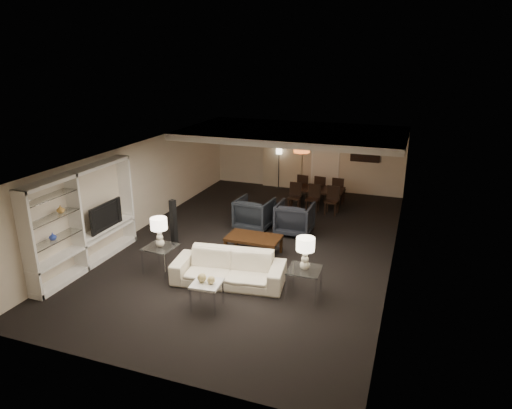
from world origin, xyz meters
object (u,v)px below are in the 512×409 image
object	(u,v)px
vase_amber	(60,209)
dining_table	(317,197)
coffee_table	(254,245)
chair_fr	(339,190)
side_table_right	(304,283)
chair_nl	(294,197)
television	(102,215)
chair_nm	(313,199)
sofa	(229,268)
pendant_light	(302,149)
floor_speaker	(174,223)
marble_table	(207,295)
table_lamp_right	(305,254)
vase_blue	(53,236)
side_table_left	(161,259)
armchair_left	(254,213)
armchair_right	(295,218)
chair_nr	(331,201)
chair_fm	(321,188)
floor_lamp	(279,169)
chair_fl	(304,186)
table_lamp_left	(159,232)

from	to	relation	value
vase_amber	dining_table	size ratio (longest dim) A/B	0.10
coffee_table	chair_fr	xyz separation A→B (m)	(1.26, 4.94, 0.20)
coffee_table	dining_table	size ratio (longest dim) A/B	0.79
side_table_right	chair_nl	distance (m)	5.50
television	chair_nm	bearing A→B (deg)	-39.65
sofa	television	xyz separation A→B (m)	(-3.46, 0.27, 0.72)
pendant_light	floor_speaker	bearing A→B (deg)	-118.22
marble_table	vase_amber	size ratio (longest dim) A/B	3.18
table_lamp_right	chair_nl	bearing A→B (deg)	107.34
marble_table	vase_blue	bearing A→B (deg)	-176.27
pendant_light	coffee_table	size ratio (longest dim) A/B	0.39
table_lamp_right	dining_table	xyz separation A→B (m)	(-1.04, 5.89, -0.67)
television	side_table_left	bearing A→B (deg)	-98.85
armchair_left	dining_table	world-z (taller)	armchair_left
table_lamp_right	floor_speaker	distance (m)	4.17
chair_fr	vase_amber	bearing A→B (deg)	62.52
armchair_right	chair_nr	world-z (taller)	armchair_right
floor_speaker	vase_amber	bearing A→B (deg)	-103.89
marble_table	floor_speaker	bearing A→B (deg)	130.43
armchair_right	pendant_light	bearing A→B (deg)	-79.17
coffee_table	dining_table	bearing A→B (deg)	81.23
sofa	coffee_table	size ratio (longest dim) A/B	1.82
floor_speaker	chair_nl	xyz separation A→B (m)	(2.25, 3.78, -0.18)
floor_speaker	chair_nm	distance (m)	4.74
pendant_light	chair_fr	xyz separation A→B (m)	(1.14, 0.78, -1.48)
side_table_right	chair_nl	bearing A→B (deg)	107.34
side_table_left	vase_amber	distance (m)	2.45
side_table_left	chair_fm	xyz separation A→B (m)	(2.36, 6.54, 0.13)
armchair_left	floor_speaker	world-z (taller)	floor_speaker
vase_blue	vase_amber	xyz separation A→B (m)	(0.00, 0.33, 0.51)
chair_nr	floor_lamp	distance (m)	3.29
side_table_right	vase_amber	size ratio (longest dim) A/B	3.81
side_table_right	table_lamp_right	xyz separation A→B (m)	(0.00, 0.00, 0.66)
pendant_light	chair_nr	bearing A→B (deg)	-24.52
sofa	chair_nm	world-z (taller)	chair_nm
side_table_right	chair_fl	world-z (taller)	chair_fl
floor_lamp	table_lamp_left	bearing A→B (deg)	-94.21
table_lamp_right	vase_amber	bearing A→B (deg)	-169.09
sofa	chair_nm	distance (m)	5.29
sofa	side_table_right	bearing A→B (deg)	-7.46
side_table_right	vase_blue	bearing A→B (deg)	-165.65
sofa	armchair_right	size ratio (longest dim) A/B	2.45
coffee_table	pendant_light	bearing A→B (deg)	88.32
chair_nr	vase_blue	bearing A→B (deg)	-122.67
vase_blue	chair_nm	world-z (taller)	vase_blue
table_lamp_left	armchair_left	bearing A→B (deg)	71.57
vase_amber	sofa	bearing A→B (deg)	16.00
side_table_right	floor_speaker	size ratio (longest dim) A/B	0.54
sofa	chair_nr	size ratio (longest dim) A/B	2.76
television	dining_table	size ratio (longest dim) A/B	0.67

